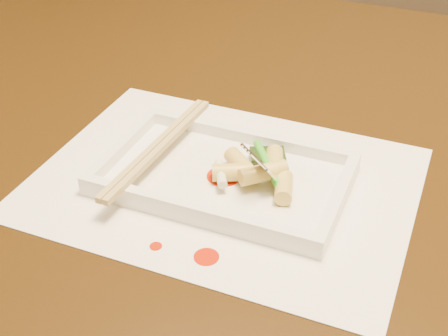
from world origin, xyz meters
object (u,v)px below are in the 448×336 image
at_px(chopstick_a, 155,146).
at_px(fork, 296,121).
at_px(plate_base, 224,179).
at_px(placemat, 224,182).
at_px(table, 334,201).

bearing_deg(chopstick_a, fork, 6.75).
bearing_deg(plate_base, placemat, 0.00).
bearing_deg(plate_base, table, 56.64).
relative_size(plate_base, fork, 1.86).
height_order(placemat, fork, fork).
xyz_separation_m(table, chopstick_a, (-0.18, -0.14, 0.13)).
distance_m(table, plate_base, 0.20).
xyz_separation_m(plate_base, chopstick_a, (-0.08, 0.00, 0.02)).
bearing_deg(placemat, chopstick_a, 180.00).
relative_size(table, chopstick_a, 6.47).
xyz_separation_m(placemat, chopstick_a, (-0.08, 0.00, 0.03)).
xyz_separation_m(table, plate_base, (-0.09, -0.14, 0.11)).
bearing_deg(table, plate_base, -123.36).
distance_m(chopstick_a, fork, 0.16).
height_order(table, plate_base, plate_base).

